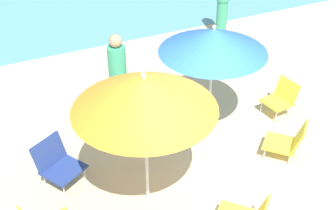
{
  "coord_description": "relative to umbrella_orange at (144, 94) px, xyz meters",
  "views": [
    {
      "loc": [
        -2.43,
        -3.6,
        4.48
      ],
      "look_at": [
        -0.05,
        1.46,
        0.7
      ],
      "focal_mm": 47.52,
      "sensor_mm": 36.0,
      "label": 1
    }
  ],
  "objects": [
    {
      "name": "beach_chair_d",
      "position": [
        2.89,
        0.91,
        -1.39
      ],
      "size": [
        0.54,
        0.51,
        0.6
      ],
      "rotation": [
        0.0,
        0.0,
        3.27
      ],
      "color": "gold",
      "rests_on": "ground_plane"
    },
    {
      "name": "umbrella_blue",
      "position": [
        1.57,
        1.1,
        -0.13
      ],
      "size": [
        1.66,
        1.66,
        1.83
      ],
      "color": "silver",
      "rests_on": "ground_plane"
    },
    {
      "name": "person_b",
      "position": [
        3.53,
        3.99,
        -0.83
      ],
      "size": [
        0.29,
        0.29,
        1.72
      ],
      "rotation": [
        0.0,
        0.0,
        0.95
      ],
      "color": "#389970",
      "rests_on": "ground_plane"
    },
    {
      "name": "beach_chair_a",
      "position": [
        -1.0,
        0.88,
        -1.38
      ],
      "size": [
        0.73,
        0.75,
        0.64
      ],
      "rotation": [
        0.0,
        0.0,
        -1.03
      ],
      "color": "navy",
      "rests_on": "ground_plane"
    },
    {
      "name": "beach_chair_b",
      "position": [
        2.27,
        -0.09,
        -1.41
      ],
      "size": [
        0.72,
        0.73,
        0.62
      ],
      "rotation": [
        0.0,
        0.0,
        2.32
      ],
      "color": "gold",
      "rests_on": "ground_plane"
    },
    {
      "name": "person_a",
      "position": [
        0.35,
        2.05,
        -0.94
      ],
      "size": [
        0.3,
        0.3,
        1.52
      ],
      "rotation": [
        0.0,
        0.0,
        6.13
      ],
      "color": "#389970",
      "rests_on": "ground_plane"
    },
    {
      "name": "umbrella_orange",
      "position": [
        0.0,
        0.0,
        0.0
      ],
      "size": [
        1.76,
        1.76,
        1.98
      ],
      "color": "silver",
      "rests_on": "ground_plane"
    },
    {
      "name": "ground_plane",
      "position": [
        0.84,
        -0.44,
        -1.71
      ],
      "size": [
        40.0,
        40.0,
        0.0
      ],
      "primitive_type": "plane",
      "color": "#D3BC8C"
    }
  ]
}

